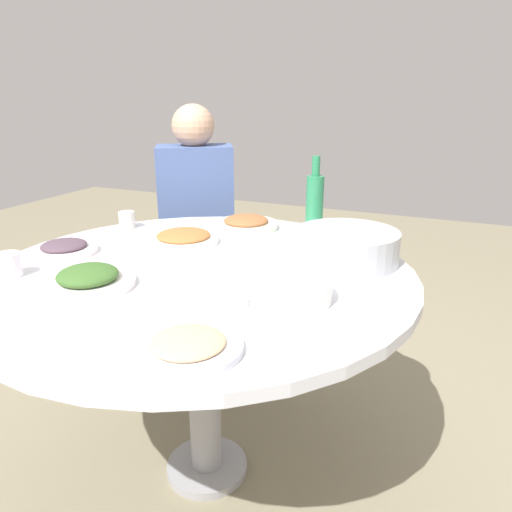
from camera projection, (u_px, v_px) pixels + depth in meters
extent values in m
plane|color=gray|center=(207.00, 470.00, 1.67)|extent=(8.00, 8.00, 0.00)
cylinder|color=#99999E|center=(207.00, 466.00, 1.67)|extent=(0.28, 0.28, 0.03)
cylinder|color=#99999E|center=(204.00, 377.00, 1.55)|extent=(0.10, 0.10, 0.68)
cylinder|color=silver|center=(199.00, 274.00, 1.44)|extent=(1.27, 1.27, 0.03)
cylinder|color=#B2B5BA|center=(347.00, 246.00, 1.48)|extent=(0.32, 0.32, 0.10)
ellipsoid|color=white|center=(347.00, 245.00, 1.48)|extent=(0.26, 0.26, 0.11)
cube|color=white|center=(366.00, 237.00, 1.39)|extent=(0.14, 0.15, 0.01)
cylinder|color=white|center=(280.00, 289.00, 1.22)|extent=(0.26, 0.26, 0.06)
cylinder|color=black|center=(280.00, 291.00, 1.22)|extent=(0.23, 0.23, 0.04)
cylinder|color=silver|center=(280.00, 282.00, 1.21)|extent=(0.07, 0.29, 0.01)
cylinder|color=white|center=(89.00, 283.00, 1.30)|extent=(0.25, 0.25, 0.02)
ellipsoid|color=#3A6228|center=(88.00, 275.00, 1.29)|extent=(0.16, 0.16, 0.05)
cylinder|color=silver|center=(188.00, 348.00, 0.98)|extent=(0.22, 0.22, 0.02)
ellipsoid|color=#DEB181|center=(188.00, 342.00, 0.97)|extent=(0.15, 0.15, 0.03)
cylinder|color=white|center=(184.00, 240.00, 1.68)|extent=(0.24, 0.24, 0.02)
ellipsoid|color=#B86936|center=(184.00, 235.00, 1.67)|extent=(0.19, 0.19, 0.03)
cylinder|color=silver|center=(246.00, 225.00, 1.86)|extent=(0.24, 0.24, 0.02)
ellipsoid|color=#A05D35|center=(246.00, 220.00, 1.85)|extent=(0.17, 0.17, 0.04)
cylinder|color=white|center=(64.00, 250.00, 1.57)|extent=(0.21, 0.21, 0.02)
ellipsoid|color=#513E4B|center=(64.00, 245.00, 1.57)|extent=(0.15, 0.15, 0.03)
cylinder|color=#2A8151|center=(315.00, 204.00, 1.80)|extent=(0.07, 0.07, 0.21)
cylinder|color=#2A8151|center=(316.00, 166.00, 1.75)|extent=(0.03, 0.03, 0.07)
cylinder|color=silver|center=(127.00, 220.00, 1.86)|extent=(0.06, 0.06, 0.06)
cylinder|color=white|center=(9.00, 265.00, 1.37)|extent=(0.07, 0.07, 0.07)
cylinder|color=brown|center=(200.00, 307.00, 2.42)|extent=(0.37, 0.37, 0.43)
cube|color=#2D333D|center=(198.00, 255.00, 2.34)|extent=(0.45, 0.46, 0.12)
cube|color=#475C93|center=(196.00, 196.00, 2.24)|extent=(0.39, 0.35, 0.46)
sphere|color=tan|center=(193.00, 126.00, 2.14)|extent=(0.19, 0.19, 0.19)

